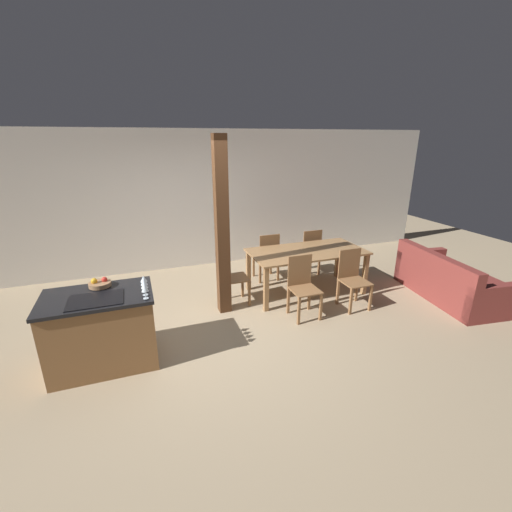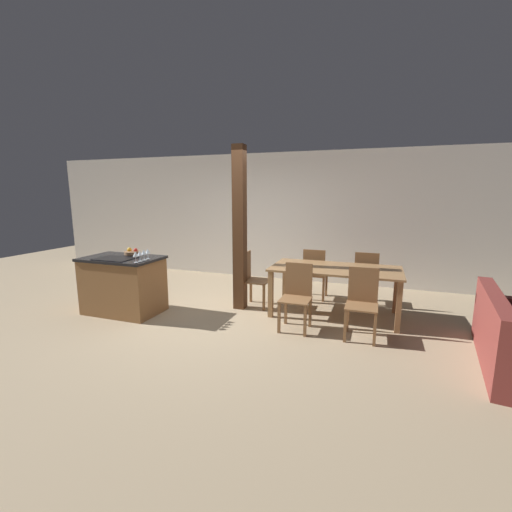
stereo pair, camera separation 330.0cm
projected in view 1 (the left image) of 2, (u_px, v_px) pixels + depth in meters
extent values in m
plane|color=#9E896B|center=(220.00, 329.00, 4.77)|extent=(16.00, 16.00, 0.00)
cube|color=silver|center=(184.00, 201.00, 6.72)|extent=(11.20, 0.08, 2.70)
cube|color=olive|center=(103.00, 331.00, 3.93)|extent=(1.14, 0.71, 0.84)
cube|color=black|center=(97.00, 297.00, 3.79)|extent=(1.18, 0.75, 0.04)
cube|color=black|center=(95.00, 300.00, 3.66)|extent=(0.56, 0.40, 0.01)
cylinder|color=#99704C|center=(100.00, 284.00, 3.98)|extent=(0.25, 0.25, 0.05)
sphere|color=red|center=(104.00, 280.00, 3.99)|extent=(0.06, 0.06, 0.06)
sphere|color=gold|center=(94.00, 281.00, 3.94)|extent=(0.07, 0.07, 0.07)
cylinder|color=silver|center=(146.00, 298.00, 3.68)|extent=(0.06, 0.06, 0.00)
cylinder|color=silver|center=(146.00, 295.00, 3.66)|extent=(0.01, 0.01, 0.08)
cone|color=silver|center=(145.00, 288.00, 3.64)|extent=(0.08, 0.08, 0.07)
cylinder|color=silver|center=(146.00, 295.00, 3.76)|extent=(0.06, 0.06, 0.00)
cylinder|color=silver|center=(145.00, 291.00, 3.75)|extent=(0.01, 0.01, 0.08)
cone|color=silver|center=(144.00, 285.00, 3.72)|extent=(0.08, 0.08, 0.07)
cylinder|color=silver|center=(145.00, 291.00, 3.84)|extent=(0.06, 0.06, 0.00)
cylinder|color=silver|center=(145.00, 288.00, 3.83)|extent=(0.01, 0.01, 0.08)
cone|color=silver|center=(144.00, 282.00, 3.80)|extent=(0.08, 0.08, 0.07)
cylinder|color=silver|center=(145.00, 288.00, 3.92)|extent=(0.06, 0.06, 0.00)
cylinder|color=silver|center=(144.00, 285.00, 3.91)|extent=(0.01, 0.01, 0.08)
cone|color=silver|center=(144.00, 279.00, 3.88)|extent=(0.08, 0.08, 0.07)
cube|color=olive|center=(307.00, 251.00, 5.71)|extent=(1.92, 0.96, 0.03)
cube|color=olive|center=(266.00, 289.00, 5.17)|extent=(0.07, 0.07, 0.72)
cube|color=olive|center=(365.00, 274.00, 5.75)|extent=(0.07, 0.07, 0.72)
cube|color=olive|center=(248.00, 270.00, 5.91)|extent=(0.07, 0.07, 0.72)
cube|color=olive|center=(338.00, 259.00, 6.49)|extent=(0.07, 0.07, 0.72)
cube|color=brown|center=(305.00, 290.00, 4.97)|extent=(0.40, 0.40, 0.02)
cube|color=brown|center=(300.00, 270.00, 5.06)|extent=(0.38, 0.02, 0.46)
cube|color=brown|center=(299.00, 311.00, 4.83)|extent=(0.04, 0.04, 0.42)
cube|color=brown|center=(321.00, 307.00, 4.95)|extent=(0.04, 0.04, 0.42)
cube|color=brown|center=(288.00, 300.00, 5.15)|extent=(0.04, 0.04, 0.42)
cube|color=brown|center=(309.00, 297.00, 5.26)|extent=(0.04, 0.04, 0.42)
cube|color=brown|center=(355.00, 282.00, 5.25)|extent=(0.40, 0.40, 0.02)
cube|color=brown|center=(349.00, 263.00, 5.34)|extent=(0.38, 0.02, 0.46)
cube|color=brown|center=(351.00, 302.00, 5.11)|extent=(0.04, 0.04, 0.42)
cube|color=brown|center=(370.00, 298.00, 5.22)|extent=(0.04, 0.04, 0.42)
cube|color=brown|center=(338.00, 292.00, 5.43)|extent=(0.04, 0.04, 0.42)
cube|color=brown|center=(357.00, 289.00, 5.54)|extent=(0.04, 0.04, 0.42)
cube|color=brown|center=(266.00, 257.00, 6.36)|extent=(0.40, 0.40, 0.02)
cube|color=brown|center=(270.00, 247.00, 6.12)|extent=(0.38, 0.02, 0.46)
cube|color=brown|center=(271.00, 264.00, 6.65)|extent=(0.04, 0.04, 0.42)
cube|color=brown|center=(254.00, 266.00, 6.54)|extent=(0.04, 0.04, 0.42)
cube|color=brown|center=(278.00, 270.00, 6.34)|extent=(0.04, 0.04, 0.42)
cube|color=brown|center=(260.00, 272.00, 6.22)|extent=(0.04, 0.04, 0.42)
cube|color=brown|center=(307.00, 252.00, 6.64)|extent=(0.40, 0.40, 0.02)
cube|color=brown|center=(312.00, 243.00, 6.39)|extent=(0.38, 0.02, 0.46)
cube|color=brown|center=(310.00, 259.00, 6.93)|extent=(0.04, 0.04, 0.42)
cube|color=brown|center=(294.00, 261.00, 6.81)|extent=(0.04, 0.04, 0.42)
cube|color=brown|center=(319.00, 264.00, 6.61)|extent=(0.04, 0.04, 0.42)
cube|color=brown|center=(303.00, 267.00, 6.50)|extent=(0.04, 0.04, 0.42)
cube|color=brown|center=(235.00, 278.00, 5.40)|extent=(0.40, 0.40, 0.02)
cube|color=brown|center=(223.00, 265.00, 5.26)|extent=(0.02, 0.38, 0.46)
cube|color=brown|center=(249.00, 294.00, 5.38)|extent=(0.04, 0.04, 0.42)
cube|color=brown|center=(242.00, 285.00, 5.69)|extent=(0.04, 0.04, 0.42)
cube|color=brown|center=(228.00, 297.00, 5.26)|extent=(0.04, 0.04, 0.42)
cube|color=brown|center=(222.00, 288.00, 5.58)|extent=(0.04, 0.04, 0.42)
cube|color=maroon|center=(452.00, 285.00, 5.69)|extent=(1.17, 1.89, 0.43)
cube|color=maroon|center=(435.00, 265.00, 5.48)|extent=(0.39, 1.79, 0.36)
cube|color=maroon|center=(496.00, 303.00, 4.91)|extent=(0.96, 0.26, 0.57)
cube|color=maroon|center=(420.00, 264.00, 6.43)|extent=(0.96, 0.26, 0.57)
cube|color=#4C2D19|center=(222.00, 229.00, 4.89)|extent=(0.18, 0.18, 2.59)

